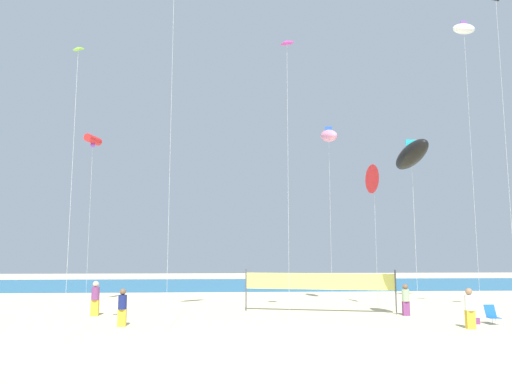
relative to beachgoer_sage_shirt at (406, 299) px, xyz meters
name	(u,v)px	position (x,y,z in m)	size (l,w,h in m)	color
ground_plane	(311,351)	(-6.65, -8.54, -0.89)	(120.00, 120.00, 0.00)	beige
ocean_band	(254,284)	(-6.65, 25.47, -0.89)	(120.00, 20.00, 0.01)	#1E6B99
beachgoer_sage_shirt	(406,299)	(0.00, 0.00, 0.00)	(0.38, 0.38, 1.67)	#7A3872
beachgoer_navy_shirt	(122,306)	(-14.33, -2.78, 0.02)	(0.39, 0.39, 1.70)	gold
beachgoer_white_shirt	(470,307)	(1.22, -4.39, 0.05)	(0.41, 0.41, 1.77)	gold
beachgoer_plum_shirt	(95,297)	(-16.57, 0.93, 0.09)	(0.42, 0.42, 1.83)	gold
folding_beach_chair	(492,314)	(2.93, -3.15, -0.43)	(0.52, 0.65, 0.89)	#1959B2
volleyball_net	(319,283)	(-4.38, 1.60, 0.75)	(8.21, 2.13, 2.40)	#4C4C51
beach_handbag	(476,321)	(2.15, -3.09, -0.75)	(0.36, 0.18, 0.29)	#7A3872
kite_black_inflatable	(412,155)	(-0.62, -3.14, 7.19)	(1.32, 3.00, 8.89)	silver
kite_white_inflatable	(464,29)	(4.95, 1.54, 16.14)	(2.01, 1.30, 17.56)	silver
kite_pink_inflatable	(329,136)	(-2.92, 4.81, 10.10)	(1.17, 2.48, 11.65)	silver
kite_red_delta	(374,179)	(-0.65, 2.72, 6.91)	(0.56, 1.80, 8.69)	silver
kite_red_tube	(93,140)	(-18.25, 5.05, 9.63)	(0.86, 1.42, 10.82)	silver
kite_magenta_diamond	(287,46)	(-6.58, -2.23, 13.00)	(0.88, 0.88, 14.27)	silver
kite_lime_diamond	(77,61)	(-15.68, -6.53, 10.14)	(0.57, 0.57, 11.71)	silver
kite_black_diamond	(496,3)	(4.59, -2.53, 15.59)	(0.81, 0.81, 17.08)	silver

